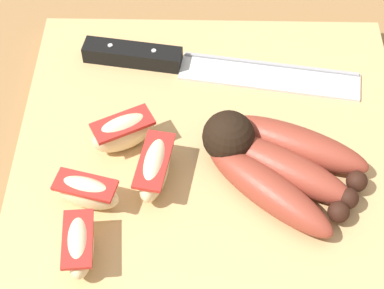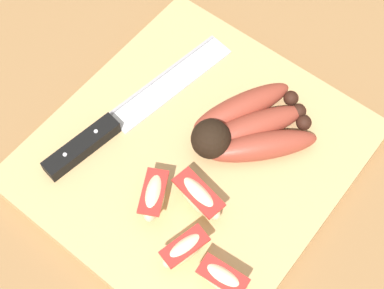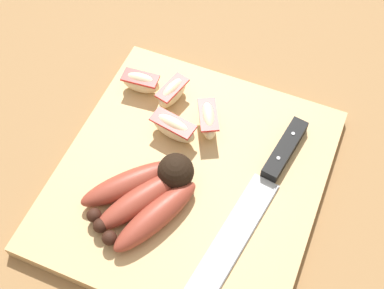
# 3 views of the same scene
# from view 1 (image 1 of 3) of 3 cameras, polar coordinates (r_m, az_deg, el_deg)

# --- Properties ---
(ground_plane) EXTENTS (6.00, 6.00, 0.00)m
(ground_plane) POSITION_cam_1_polar(r_m,az_deg,el_deg) (0.60, 1.74, -1.94)
(ground_plane) COLOR olive
(cutting_board) EXTENTS (0.36, 0.34, 0.02)m
(cutting_board) POSITION_cam_1_polar(r_m,az_deg,el_deg) (0.60, 1.70, -0.36)
(cutting_board) COLOR tan
(cutting_board) RESTS_ON ground_plane
(banana_bunch) EXTENTS (0.16, 0.15, 0.05)m
(banana_bunch) POSITION_cam_1_polar(r_m,az_deg,el_deg) (0.56, 7.40, -1.54)
(banana_bunch) COLOR black
(banana_bunch) RESTS_ON cutting_board
(chefs_knife) EXTENTS (0.28, 0.07, 0.02)m
(chefs_knife) POSITION_cam_1_polar(r_m,az_deg,el_deg) (0.65, -1.13, 7.38)
(chefs_knife) COLOR silver
(chefs_knife) RESTS_ON cutting_board
(apple_wedge_near) EXTENTS (0.06, 0.03, 0.04)m
(apple_wedge_near) POSITION_cam_1_polar(r_m,az_deg,el_deg) (0.54, -9.39, -4.22)
(apple_wedge_near) COLOR beige
(apple_wedge_near) RESTS_ON cutting_board
(apple_wedge_middle) EXTENTS (0.06, 0.05, 0.04)m
(apple_wedge_middle) POSITION_cam_1_polar(r_m,az_deg,el_deg) (0.57, -6.12, 1.11)
(apple_wedge_middle) COLOR beige
(apple_wedge_middle) RESTS_ON cutting_board
(apple_wedge_far) EXTENTS (0.03, 0.06, 0.03)m
(apple_wedge_far) POSITION_cam_1_polar(r_m,az_deg,el_deg) (0.52, -10.04, -8.84)
(apple_wedge_far) COLOR beige
(apple_wedge_far) RESTS_ON cutting_board
(apple_wedge_extra) EXTENTS (0.03, 0.07, 0.04)m
(apple_wedge_extra) POSITION_cam_1_polar(r_m,az_deg,el_deg) (0.55, -3.35, -2.11)
(apple_wedge_extra) COLOR beige
(apple_wedge_extra) RESTS_ON cutting_board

